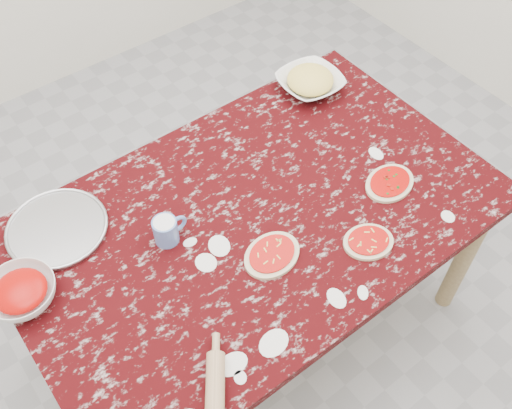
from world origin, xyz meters
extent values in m
plane|color=gray|center=(0.00, 0.00, 0.00)|extent=(4.00, 4.00, 0.00)
cube|color=black|center=(0.00, 0.00, 0.73)|extent=(1.60, 1.00, 0.04)
cube|color=#978355|center=(0.00, 0.00, 0.67)|extent=(1.50, 0.90, 0.08)
cylinder|color=#978355|center=(0.72, -0.42, 0.35)|extent=(0.07, 0.07, 0.71)
cylinder|color=#978355|center=(-0.72, 0.42, 0.35)|extent=(0.07, 0.07, 0.71)
cylinder|color=#978355|center=(0.72, 0.42, 0.35)|extent=(0.07, 0.07, 0.71)
cylinder|color=#B2B2B7|center=(-0.55, 0.34, 0.76)|extent=(0.40, 0.40, 0.01)
imported|color=white|center=(-0.74, 0.16, 0.78)|extent=(0.25, 0.25, 0.07)
imported|color=white|center=(0.55, 0.37, 0.78)|extent=(0.26, 0.26, 0.06)
cylinder|color=#5B7BBE|center=(-0.29, 0.09, 0.80)|extent=(0.08, 0.08, 0.09)
torus|color=#5B7BBE|center=(-0.24, 0.09, 0.80)|extent=(0.06, 0.01, 0.06)
cylinder|color=silver|center=(-0.29, 0.09, 0.83)|extent=(0.06, 0.06, 0.01)
ellipsoid|color=beige|center=(-0.06, -0.16, 0.76)|extent=(0.22, 0.18, 0.01)
ellipsoid|color=red|center=(-0.06, -0.16, 0.76)|extent=(0.18, 0.15, 0.00)
ellipsoid|color=beige|center=(0.21, -0.31, 0.76)|extent=(0.20, 0.18, 0.01)
ellipsoid|color=red|center=(0.21, -0.31, 0.76)|extent=(0.16, 0.15, 0.00)
ellipsoid|color=beige|center=(0.44, -0.18, 0.76)|extent=(0.21, 0.17, 0.01)
ellipsoid|color=red|center=(0.44, -0.18, 0.76)|extent=(0.17, 0.14, 0.00)
cylinder|color=tan|center=(-0.47, -0.44, 0.78)|extent=(0.19, 0.24, 0.05)
camera|label=1|loc=(-0.72, -0.95, 2.28)|focal=41.15mm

